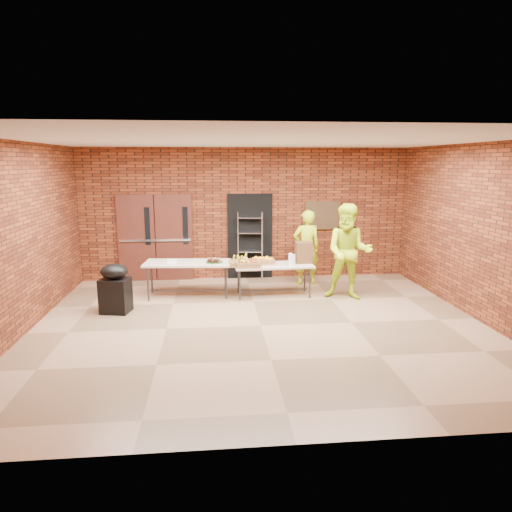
{
  "coord_description": "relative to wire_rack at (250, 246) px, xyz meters",
  "views": [
    {
      "loc": [
        -0.82,
        -7.64,
        2.85
      ],
      "look_at": [
        0.05,
        1.4,
        0.98
      ],
      "focal_mm": 32.0,
      "sensor_mm": 36.0,
      "label": 1
    }
  ],
  "objects": [
    {
      "name": "cup_stack_mid",
      "position": [
        0.78,
        -1.63,
        -0.02
      ],
      "size": [
        0.08,
        0.08,
        0.24
      ],
      "primitive_type": "cylinder",
      "color": "white",
      "rests_on": "table_right"
    },
    {
      "name": "room",
      "position": [
        -0.09,
        -3.32,
        0.77
      ],
      "size": [
        8.08,
        7.08,
        3.28
      ],
      "color": "brown",
      "rests_on": "ground"
    },
    {
      "name": "cup_stack_back",
      "position": [
        0.74,
        -1.51,
        -0.02
      ],
      "size": [
        0.08,
        0.08,
        0.25
      ],
      "primitive_type": "cylinder",
      "color": "white",
      "rests_on": "table_right"
    },
    {
      "name": "dark_doorway",
      "position": [
        0.01,
        0.14,
        0.22
      ],
      "size": [
        1.1,
        0.06,
        2.1
      ],
      "primitive_type": "cube",
      "color": "black",
      "rests_on": "room"
    },
    {
      "name": "coffee_dispenser",
      "position": [
        1.06,
        -1.34,
        0.09
      ],
      "size": [
        0.35,
        0.31,
        0.46
      ],
      "primitive_type": "cube",
      "color": "#53331C",
      "rests_on": "table_right"
    },
    {
      "name": "bronze_plaque",
      "position": [
        1.81,
        0.13,
        0.72
      ],
      "size": [
        0.85,
        0.04,
        0.7
      ],
      "primitive_type": "cube",
      "color": "#432C1B",
      "rests_on": "room"
    },
    {
      "name": "table_right",
      "position": [
        0.38,
        -1.48,
        -0.2
      ],
      "size": [
        1.72,
        0.79,
        0.69
      ],
      "rotation": [
        0.0,
        0.0,
        0.05
      ],
      "color": "#BAAC8E",
      "rests_on": "room"
    },
    {
      "name": "covered_grill",
      "position": [
        -2.79,
        -2.3,
        -0.36
      ],
      "size": [
        0.6,
        0.54,
        0.95
      ],
      "rotation": [
        0.0,
        0.0,
        -0.21
      ],
      "color": "black",
      "rests_on": "room"
    },
    {
      "name": "volunteer_man",
      "position": [
        1.92,
        -1.83,
        0.17
      ],
      "size": [
        1.18,
        1.05,
        2.01
      ],
      "primitive_type": "imported",
      "rotation": [
        0.0,
        0.0,
        -0.34
      ],
      "color": "#C0DE18",
      "rests_on": "room"
    },
    {
      "name": "muffin_tray",
      "position": [
        -0.89,
        -1.42,
        -0.04
      ],
      "size": [
        0.36,
        0.36,
        0.09
      ],
      "color": "#164913",
      "rests_on": "table_left"
    },
    {
      "name": "table_left",
      "position": [
        -1.46,
        -1.33,
        -0.15
      ],
      "size": [
        1.88,
        0.92,
        0.75
      ],
      "rotation": [
        0.0,
        0.0,
        -0.09
      ],
      "color": "#BAAC8E",
      "rests_on": "room"
    },
    {
      "name": "volunteer_woman",
      "position": [
        1.28,
        -0.6,
        0.05
      ],
      "size": [
        0.66,
        0.45,
        1.77
      ],
      "primitive_type": "imported",
      "rotation": [
        0.0,
        0.0,
        3.19
      ],
      "color": "#C0DE18",
      "rests_on": "room"
    },
    {
      "name": "double_doors",
      "position": [
        -2.29,
        0.12,
        0.22
      ],
      "size": [
        1.78,
        0.12,
        2.1
      ],
      "color": "#481C14",
      "rests_on": "room"
    },
    {
      "name": "basket_apples",
      "position": [
        -0.18,
        -1.65,
        -0.08
      ],
      "size": [
        0.5,
        0.39,
        0.15
      ],
      "color": "#9F7940",
      "rests_on": "table_right"
    },
    {
      "name": "wire_rack",
      "position": [
        0.0,
        0.0,
        0.0
      ],
      "size": [
        0.63,
        0.27,
        1.67
      ],
      "primitive_type": null,
      "rotation": [
        0.0,
        0.0,
        -0.11
      ],
      "color": "silver",
      "rests_on": "room"
    },
    {
      "name": "basket_bananas",
      "position": [
        -0.34,
        -1.53,
        -0.08
      ],
      "size": [
        0.46,
        0.36,
        0.14
      ],
      "color": "#9F7940",
      "rests_on": "table_right"
    },
    {
      "name": "basket_oranges",
      "position": [
        0.17,
        -1.38,
        -0.08
      ],
      "size": [
        0.46,
        0.36,
        0.14
      ],
      "color": "#9F7940",
      "rests_on": "table_right"
    },
    {
      "name": "cup_stack_front",
      "position": [
        0.72,
        -1.66,
        -0.01
      ],
      "size": [
        0.09,
        0.09,
        0.26
      ],
      "primitive_type": "cylinder",
      "color": "white",
      "rests_on": "table_right"
    },
    {
      "name": "napkin_box",
      "position": [
        -1.78,
        -1.35,
        -0.05
      ],
      "size": [
        0.2,
        0.13,
        0.07
      ],
      "primitive_type": "cube",
      "color": "white",
      "rests_on": "table_left"
    }
  ]
}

